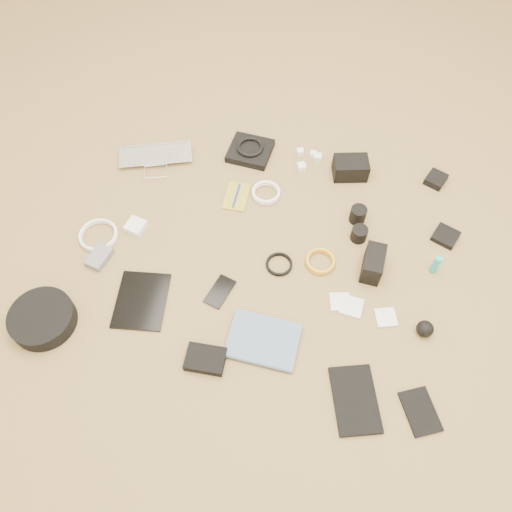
% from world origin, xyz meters
% --- Properties ---
extents(laptop, '(0.36, 0.30, 0.02)m').
position_xyz_m(laptop, '(-0.51, 0.35, 0.01)').
color(laptop, '#BABABF').
rests_on(laptop, ground).
extents(headphone_pouch, '(0.19, 0.18, 0.03)m').
position_xyz_m(headphone_pouch, '(-0.14, 0.50, 0.02)').
color(headphone_pouch, black).
rests_on(headphone_pouch, ground).
extents(headphones, '(0.12, 0.12, 0.01)m').
position_xyz_m(headphones, '(-0.14, 0.50, 0.04)').
color(headphones, black).
rests_on(headphones, headphone_pouch).
extents(charger_a, '(0.04, 0.04, 0.03)m').
position_xyz_m(charger_a, '(0.07, 0.54, 0.01)').
color(charger_a, silver).
rests_on(charger_a, ground).
extents(charger_b, '(0.03, 0.03, 0.03)m').
position_xyz_m(charger_b, '(0.14, 0.52, 0.01)').
color(charger_b, silver).
rests_on(charger_b, ground).
extents(charger_c, '(0.03, 0.03, 0.02)m').
position_xyz_m(charger_c, '(0.12, 0.54, 0.01)').
color(charger_c, silver).
rests_on(charger_c, ground).
extents(charger_d, '(0.04, 0.04, 0.03)m').
position_xyz_m(charger_d, '(0.09, 0.45, 0.02)').
color(charger_d, silver).
rests_on(charger_d, ground).
extents(dslr_camera, '(0.16, 0.12, 0.08)m').
position_xyz_m(dslr_camera, '(0.28, 0.47, 0.04)').
color(dslr_camera, black).
rests_on(dslr_camera, ground).
extents(lens_pouch, '(0.10, 0.10, 0.03)m').
position_xyz_m(lens_pouch, '(0.63, 0.50, 0.01)').
color(lens_pouch, black).
rests_on(lens_pouch, ground).
extents(notebook_olive, '(0.09, 0.14, 0.01)m').
position_xyz_m(notebook_olive, '(-0.14, 0.26, 0.00)').
color(notebook_olive, olive).
rests_on(notebook_olive, ground).
extents(pen_blue, '(0.01, 0.12, 0.01)m').
position_xyz_m(pen_blue, '(-0.14, 0.26, 0.01)').
color(pen_blue, '#122198').
rests_on(pen_blue, notebook_olive).
extents(cable_white_a, '(0.14, 0.14, 0.01)m').
position_xyz_m(cable_white_a, '(-0.03, 0.29, 0.01)').
color(cable_white_a, white).
rests_on(cable_white_a, ground).
extents(lens_a, '(0.08, 0.08, 0.07)m').
position_xyz_m(lens_a, '(0.34, 0.24, 0.03)').
color(lens_a, black).
rests_on(lens_a, ground).
extents(lens_b, '(0.07, 0.07, 0.06)m').
position_xyz_m(lens_b, '(0.35, 0.15, 0.03)').
color(lens_b, black).
rests_on(lens_b, ground).
extents(card_reader, '(0.11, 0.11, 0.02)m').
position_xyz_m(card_reader, '(0.67, 0.22, 0.01)').
color(card_reader, black).
rests_on(card_reader, ground).
extents(power_brick, '(0.08, 0.08, 0.03)m').
position_xyz_m(power_brick, '(-0.49, 0.03, 0.01)').
color(power_brick, silver).
rests_on(power_brick, ground).
extents(cable_white_b, '(0.16, 0.16, 0.01)m').
position_xyz_m(cable_white_b, '(-0.61, -0.04, 0.01)').
color(cable_white_b, white).
rests_on(cable_white_b, ground).
extents(cable_black, '(0.11, 0.11, 0.01)m').
position_xyz_m(cable_black, '(0.08, -0.03, 0.00)').
color(cable_black, black).
rests_on(cable_black, ground).
extents(cable_yellow, '(0.12, 0.12, 0.01)m').
position_xyz_m(cable_yellow, '(0.22, 0.01, 0.01)').
color(cable_yellow, gold).
rests_on(cable_yellow, ground).
extents(flash, '(0.08, 0.13, 0.09)m').
position_xyz_m(flash, '(0.41, 0.02, 0.05)').
color(flash, black).
rests_on(flash, ground).
extents(lens_cleaner, '(0.03, 0.03, 0.08)m').
position_xyz_m(lens_cleaner, '(0.63, 0.06, 0.04)').
color(lens_cleaner, teal).
rests_on(lens_cleaner, ground).
extents(battery_charger, '(0.08, 0.11, 0.03)m').
position_xyz_m(battery_charger, '(-0.57, -0.13, 0.01)').
color(battery_charger, slate).
rests_on(battery_charger, ground).
extents(tablet, '(0.20, 0.24, 0.01)m').
position_xyz_m(tablet, '(-0.37, -0.27, 0.01)').
color(tablet, black).
rests_on(tablet, ground).
extents(phone, '(0.10, 0.14, 0.01)m').
position_xyz_m(phone, '(-0.11, -0.18, 0.00)').
color(phone, black).
rests_on(phone, ground).
extents(filter_case_left, '(0.08, 0.08, 0.01)m').
position_xyz_m(filter_case_left, '(0.31, -0.13, 0.00)').
color(filter_case_left, silver).
rests_on(filter_case_left, ground).
extents(filter_case_mid, '(0.08, 0.08, 0.01)m').
position_xyz_m(filter_case_mid, '(0.35, -0.14, 0.01)').
color(filter_case_mid, silver).
rests_on(filter_case_mid, ground).
extents(filter_case_right, '(0.09, 0.09, 0.01)m').
position_xyz_m(filter_case_right, '(0.47, -0.16, 0.00)').
color(filter_case_right, silver).
rests_on(filter_case_right, ground).
extents(air_blower, '(0.08, 0.08, 0.06)m').
position_xyz_m(air_blower, '(0.60, -0.19, 0.03)').
color(air_blower, black).
rests_on(air_blower, ground).
extents(headphone_case, '(0.27, 0.27, 0.06)m').
position_xyz_m(headphone_case, '(-0.66, -0.41, 0.03)').
color(headphone_case, black).
rests_on(headphone_case, ground).
extents(drive_case, '(0.13, 0.09, 0.03)m').
position_xyz_m(drive_case, '(-0.09, -0.43, 0.02)').
color(drive_case, black).
rests_on(drive_case, ground).
extents(paperback, '(0.24, 0.18, 0.02)m').
position_xyz_m(paperback, '(0.08, -0.42, 0.01)').
color(paperback, '#476078').
rests_on(paperback, ground).
extents(notebook_black_a, '(0.19, 0.24, 0.02)m').
position_xyz_m(notebook_black_a, '(0.40, -0.46, 0.01)').
color(notebook_black_a, black).
rests_on(notebook_black_a, ground).
extents(notebook_black_b, '(0.14, 0.17, 0.01)m').
position_xyz_m(notebook_black_b, '(0.60, -0.46, 0.01)').
color(notebook_black_b, black).
rests_on(notebook_black_b, ground).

